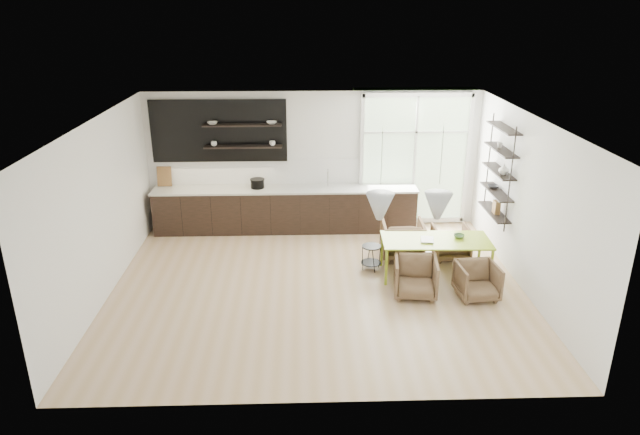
{
  "coord_description": "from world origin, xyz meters",
  "views": [
    {
      "loc": [
        -0.24,
        -8.73,
        4.63
      ],
      "look_at": [
        0.06,
        0.6,
        1.06
      ],
      "focal_mm": 32.0,
      "sensor_mm": 36.0,
      "label": 1
    }
  ],
  "objects_px": {
    "dining_table": "(436,242)",
    "armchair_back_left": "(402,239)",
    "wire_stool": "(371,254)",
    "armchair_front_right": "(477,281)",
    "armchair_front_left": "(416,277)",
    "armchair_back_right": "(451,242)"
  },
  "relations": [
    {
      "from": "armchair_front_right",
      "to": "armchair_front_left",
      "type": "bearing_deg",
      "value": 168.6
    },
    {
      "from": "dining_table",
      "to": "wire_stool",
      "type": "height_order",
      "value": "dining_table"
    },
    {
      "from": "armchair_front_left",
      "to": "wire_stool",
      "type": "relative_size",
      "value": 1.54
    },
    {
      "from": "armchair_back_left",
      "to": "armchair_front_right",
      "type": "bearing_deg",
      "value": 122.63
    },
    {
      "from": "dining_table",
      "to": "armchair_back_left",
      "type": "xyz_separation_m",
      "value": [
        -0.45,
        0.82,
        -0.28
      ]
    },
    {
      "from": "wire_stool",
      "to": "dining_table",
      "type": "bearing_deg",
      "value": -13.95
    },
    {
      "from": "dining_table",
      "to": "armchair_back_left",
      "type": "bearing_deg",
      "value": 120.59
    },
    {
      "from": "armchair_back_left",
      "to": "wire_stool",
      "type": "bearing_deg",
      "value": 41.93
    },
    {
      "from": "wire_stool",
      "to": "armchair_front_right",
      "type": "bearing_deg",
      "value": -34.37
    },
    {
      "from": "armchair_back_left",
      "to": "armchair_front_right",
      "type": "distance_m",
      "value": 1.92
    },
    {
      "from": "armchair_back_right",
      "to": "armchair_front_right",
      "type": "height_order",
      "value": "armchair_back_right"
    },
    {
      "from": "armchair_back_right",
      "to": "armchair_front_left",
      "type": "height_order",
      "value": "armchair_front_left"
    },
    {
      "from": "armchair_back_left",
      "to": "armchair_back_right",
      "type": "xyz_separation_m",
      "value": [
        0.92,
        -0.07,
        -0.05
      ]
    },
    {
      "from": "armchair_back_left",
      "to": "wire_stool",
      "type": "relative_size",
      "value": 1.72
    },
    {
      "from": "armchair_back_left",
      "to": "armchair_front_left",
      "type": "distance_m",
      "value": 1.54
    },
    {
      "from": "armchair_front_left",
      "to": "wire_stool",
      "type": "xyz_separation_m",
      "value": [
        -0.62,
        0.99,
        -0.03
      ]
    },
    {
      "from": "armchair_back_left",
      "to": "armchair_front_left",
      "type": "bearing_deg",
      "value": 91.0
    },
    {
      "from": "dining_table",
      "to": "wire_stool",
      "type": "relative_size",
      "value": 4.12
    },
    {
      "from": "dining_table",
      "to": "armchair_back_left",
      "type": "height_order",
      "value": "armchair_back_left"
    },
    {
      "from": "armchair_front_left",
      "to": "armchair_front_right",
      "type": "xyz_separation_m",
      "value": [
        1.0,
        -0.12,
        -0.03
      ]
    },
    {
      "from": "armchair_front_left",
      "to": "armchair_front_right",
      "type": "distance_m",
      "value": 1.01
    },
    {
      "from": "dining_table",
      "to": "armchair_back_right",
      "type": "bearing_deg",
      "value": 59.24
    }
  ]
}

